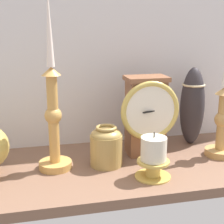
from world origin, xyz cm
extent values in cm
cube|color=brown|center=(0.00, 0.00, -1.20)|extent=(100.00, 36.00, 2.40)
cube|color=silver|center=(0.00, 18.50, 32.50)|extent=(120.00, 2.00, 65.00)
cube|color=brown|center=(8.83, 5.57, 10.25)|extent=(9.95, 6.78, 20.49)
cube|color=brown|center=(8.83, 5.57, 21.09)|extent=(11.14, 7.59, 1.20)
torus|color=#D0B254|center=(8.83, 1.78, 13.17)|extent=(15.94, 1.45, 15.94)
cylinder|color=white|center=(8.83, 1.68, 13.17)|extent=(13.33, 0.40, 13.33)
cube|color=black|center=(8.83, 1.38, 13.17)|extent=(4.93, 2.44, 0.30)
cylinder|color=tan|center=(28.46, -0.72, 0.90)|extent=(8.13, 8.13, 1.80)
cylinder|color=tan|center=(28.46, -0.72, 9.49)|extent=(2.69, 2.69, 15.38)
sphere|color=tan|center=(28.46, -0.72, 10.26)|extent=(4.30, 4.30, 4.30)
cylinder|color=tan|center=(-16.23, 0.87, 0.90)|extent=(8.22, 8.22, 1.80)
cylinder|color=tan|center=(-16.23, 0.87, 12.67)|extent=(2.62, 2.62, 21.74)
sphere|color=tan|center=(-16.23, 0.87, 13.76)|extent=(4.18, 4.18, 4.18)
cone|color=tan|center=(-16.23, 0.87, 24.54)|extent=(4.59, 4.59, 2.00)
cone|color=white|center=(-16.23, 0.87, 34.71)|extent=(1.88, 1.88, 18.34)
cylinder|color=#AB8B4A|center=(-3.33, 0.04, 4.02)|extent=(8.24, 8.24, 8.04)
ellipsoid|color=#AB8B4A|center=(-3.33, 0.04, 8.04)|extent=(7.83, 7.83, 3.91)
torus|color=#AB8B4A|center=(-3.33, 0.04, 9.99)|extent=(5.35, 5.35, 0.82)
cylinder|color=gold|center=(5.92, -9.42, 1.98)|extent=(3.41, 3.41, 3.96)
cylinder|color=gold|center=(5.92, -9.42, 0.40)|extent=(8.53, 8.53, 0.80)
cylinder|color=gold|center=(5.92, -9.42, 3.96)|extent=(7.68, 7.68, 0.60)
cylinder|color=beige|center=(5.92, -9.42, 7.16)|extent=(6.06, 6.06, 5.60)
cylinder|color=black|center=(5.92, -9.42, 10.56)|extent=(0.30, 0.30, 1.20)
ellipsoid|color=#2E292D|center=(24.73, 9.89, 11.53)|extent=(7.10, 7.10, 23.05)
torus|color=#CCB78C|center=(24.73, 9.89, 17.98)|extent=(6.64, 6.64, 0.60)
camera|label=1|loc=(-20.06, -78.86, 35.72)|focal=54.24mm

